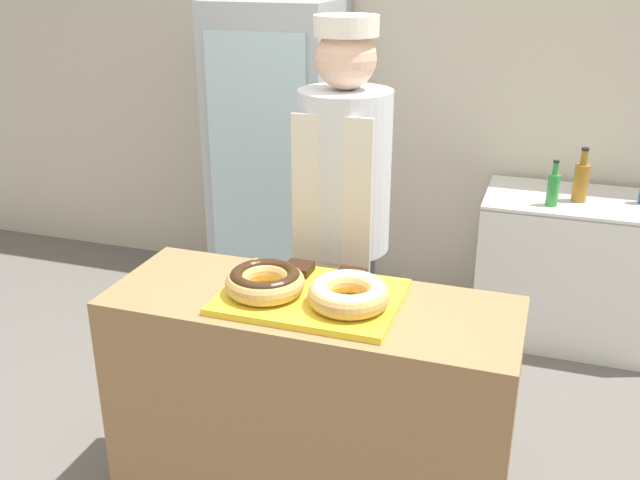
{
  "coord_description": "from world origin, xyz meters",
  "views": [
    {
      "loc": [
        0.71,
        -2.03,
        1.99
      ],
      "look_at": [
        0.0,
        0.1,
        1.09
      ],
      "focal_mm": 40.0,
      "sensor_mm": 36.0,
      "label": 1
    }
  ],
  "objects": [
    {
      "name": "wall_back",
      "position": [
        0.0,
        2.13,
        1.35
      ],
      "size": [
        8.0,
        0.06,
        2.7
      ],
      "color": "beige",
      "rests_on": "ground_plane"
    },
    {
      "name": "display_counter",
      "position": [
        0.0,
        0.0,
        0.46
      ],
      "size": [
        1.4,
        0.52,
        0.91
      ],
      "color": "#997047",
      "rests_on": "ground_plane"
    },
    {
      "name": "serving_tray",
      "position": [
        0.0,
        0.0,
        0.92
      ],
      "size": [
        0.6,
        0.44,
        0.02
      ],
      "color": "yellow",
      "rests_on": "display_counter"
    },
    {
      "name": "donut_chocolate_glaze",
      "position": [
        -0.15,
        -0.04,
        0.98
      ],
      "size": [
        0.27,
        0.27,
        0.08
      ],
      "color": "tan",
      "rests_on": "serving_tray"
    },
    {
      "name": "donut_light_glaze",
      "position": [
        0.15,
        -0.04,
        0.98
      ],
      "size": [
        0.27,
        0.27,
        0.08
      ],
      "color": "tan",
      "rests_on": "serving_tray"
    },
    {
      "name": "brownie_back_left",
      "position": [
        -0.1,
        0.15,
        0.95
      ],
      "size": [
        0.1,
        0.1,
        0.03
      ],
      "color": "black",
      "rests_on": "serving_tray"
    },
    {
      "name": "brownie_back_right",
      "position": [
        0.1,
        0.15,
        0.95
      ],
      "size": [
        0.1,
        0.1,
        0.03
      ],
      "color": "black",
      "rests_on": "serving_tray"
    },
    {
      "name": "baker_person",
      "position": [
        -0.07,
        0.6,
        0.95
      ],
      "size": [
        0.37,
        0.37,
        1.79
      ],
      "color": "#4C4C51",
      "rests_on": "ground_plane"
    },
    {
      "name": "beverage_fridge",
      "position": [
        -0.82,
        1.76,
        0.89
      ],
      "size": [
        0.7,
        0.62,
        1.77
      ],
      "color": "#ADB2B7",
      "rests_on": "ground_plane"
    },
    {
      "name": "chest_freezer",
      "position": [
        0.9,
        1.77,
        0.41
      ],
      "size": [
        1.01,
        0.59,
        0.8
      ],
      "color": "white",
      "rests_on": "ground_plane"
    },
    {
      "name": "bottle_green",
      "position": [
        0.74,
        1.61,
        0.9
      ],
      "size": [
        0.06,
        0.06,
        0.24
      ],
      "color": "#2D8C38",
      "rests_on": "chest_freezer"
    },
    {
      "name": "bottle_amber",
      "position": [
        0.87,
        1.72,
        0.91
      ],
      "size": [
        0.08,
        0.08,
        0.28
      ],
      "color": "#99661E",
      "rests_on": "chest_freezer"
    }
  ]
}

